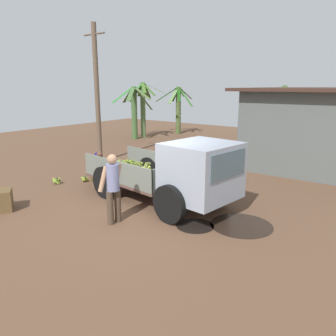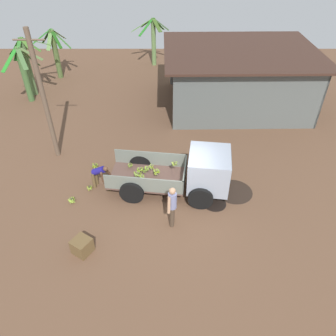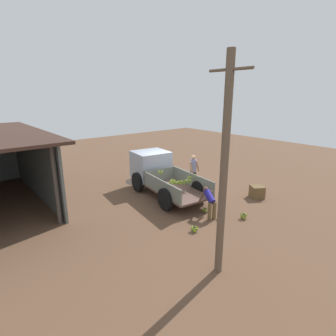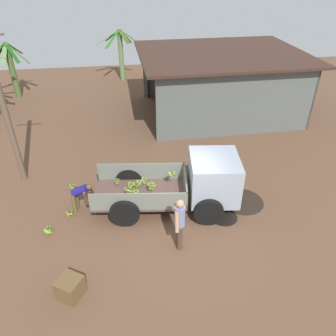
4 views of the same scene
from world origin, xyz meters
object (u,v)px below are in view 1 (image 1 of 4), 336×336
at_px(banana_bunch_on_ground_0, 115,170).
at_px(banana_bunch_on_ground_2, 85,179).
at_px(person_worker_loading, 96,163).
at_px(utility_pole, 97,94).
at_px(banana_bunch_on_ground_1, 57,180).
at_px(banana_bunch_on_ground_3, 101,182).
at_px(cargo_truck, 185,174).
at_px(wooden_crate_0, 0,201).
at_px(person_foreground_visitor, 113,186).

height_order(banana_bunch_on_ground_0, banana_bunch_on_ground_2, banana_bunch_on_ground_0).
bearing_deg(person_worker_loading, banana_bunch_on_ground_0, 129.25).
height_order(utility_pole, banana_bunch_on_ground_0, utility_pole).
xyz_separation_m(banana_bunch_on_ground_1, banana_bunch_on_ground_2, (0.55, 0.74, -0.01)).
bearing_deg(person_worker_loading, banana_bunch_on_ground_3, -5.25).
bearing_deg(utility_pole, banana_bunch_on_ground_0, -27.37).
xyz_separation_m(cargo_truck, wooden_crate_0, (-3.87, -3.00, -0.72)).
xyz_separation_m(cargo_truck, banana_bunch_on_ground_1, (-4.78, -0.65, -0.87)).
bearing_deg(banana_bunch_on_ground_1, cargo_truck, 7.81).
bearing_deg(utility_pole, cargo_truck, -22.29).
bearing_deg(wooden_crate_0, banana_bunch_on_ground_3, 81.70).
relative_size(banana_bunch_on_ground_0, banana_bunch_on_ground_3, 0.97).
distance_m(banana_bunch_on_ground_2, wooden_crate_0, 3.11).
xyz_separation_m(cargo_truck, banana_bunch_on_ground_0, (-4.26, 1.54, -0.89)).
distance_m(person_worker_loading, banana_bunch_on_ground_0, 1.47).
xyz_separation_m(cargo_truck, person_foreground_visitor, (-0.89, -1.74, -0.06)).
bearing_deg(person_foreground_visitor, banana_bunch_on_ground_1, -10.94).
bearing_deg(person_worker_loading, utility_pole, 155.91).
xyz_separation_m(person_worker_loading, wooden_crate_0, (-0.07, -3.26, -0.42)).
xyz_separation_m(person_foreground_visitor, banana_bunch_on_ground_1, (-3.89, 1.08, -0.81)).
bearing_deg(banana_bunch_on_ground_0, person_worker_loading, -70.39).
relative_size(utility_pole, banana_bunch_on_ground_3, 20.01).
bearing_deg(person_foreground_visitor, banana_bunch_on_ground_2, -24.04).
xyz_separation_m(cargo_truck, utility_pole, (-6.17, 2.53, 1.90)).
bearing_deg(banana_bunch_on_ground_0, person_foreground_visitor, -44.20).
bearing_deg(banana_bunch_on_ground_1, banana_bunch_on_ground_0, 76.70).
height_order(banana_bunch_on_ground_0, banana_bunch_on_ground_3, banana_bunch_on_ground_3).
xyz_separation_m(banana_bunch_on_ground_0, banana_bunch_on_ground_1, (-0.52, -2.19, 0.01)).
xyz_separation_m(utility_pole, banana_bunch_on_ground_0, (1.91, -0.99, -2.78)).
bearing_deg(person_worker_loading, person_foreground_visitor, -14.86).
height_order(cargo_truck, banana_bunch_on_ground_1, cargo_truck).
relative_size(cargo_truck, banana_bunch_on_ground_0, 17.71).
height_order(banana_bunch_on_ground_1, banana_bunch_on_ground_2, banana_bunch_on_ground_1).
relative_size(person_worker_loading, banana_bunch_on_ground_0, 4.18).
height_order(utility_pole, wooden_crate_0, utility_pole).
distance_m(banana_bunch_on_ground_1, banana_bunch_on_ground_3, 1.55).
bearing_deg(banana_bunch_on_ground_0, utility_pole, 152.63).
xyz_separation_m(utility_pole, person_foreground_visitor, (5.28, -4.26, -1.96)).
xyz_separation_m(person_worker_loading, banana_bunch_on_ground_0, (-0.45, 1.27, -0.58)).
relative_size(banana_bunch_on_ground_3, wooden_crate_0, 0.50).
bearing_deg(person_foreground_visitor, banana_bunch_on_ground_3, -31.21).
xyz_separation_m(banana_bunch_on_ground_1, wooden_crate_0, (0.91, -2.34, 0.15)).
distance_m(utility_pole, person_foreground_visitor, 7.06).
bearing_deg(banana_bunch_on_ground_1, wooden_crate_0, -68.84).
height_order(banana_bunch_on_ground_2, banana_bunch_on_ground_3, banana_bunch_on_ground_3).
height_order(cargo_truck, banana_bunch_on_ground_3, cargo_truck).
relative_size(person_foreground_visitor, person_worker_loading, 1.48).
height_order(person_worker_loading, banana_bunch_on_ground_2, person_worker_loading).
height_order(person_foreground_visitor, wooden_crate_0, person_foreground_visitor).
height_order(person_worker_loading, banana_bunch_on_ground_1, person_worker_loading).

